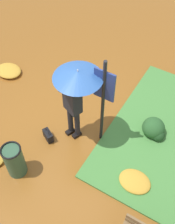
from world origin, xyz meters
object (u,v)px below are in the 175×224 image
at_px(info_sign_post, 104,95).
at_px(trash_bin, 14,160).
at_px(person_with_umbrella, 75,88).
at_px(handbag, 48,135).

xyz_separation_m(info_sign_post, trash_bin, (-1.10, -1.66, -1.03)).
bearing_deg(trash_bin, person_with_umbrella, 68.06).
height_order(person_with_umbrella, trash_bin, person_with_umbrella).
bearing_deg(person_with_umbrella, trash_bin, -111.94).
height_order(info_sign_post, handbag, info_sign_post).
xyz_separation_m(handbag, trash_bin, (-0.08, -1.00, 0.29)).
relative_size(person_with_umbrella, trash_bin, 2.45).
height_order(person_with_umbrella, info_sign_post, info_sign_post).
bearing_deg(person_with_umbrella, info_sign_post, 21.72).
bearing_deg(handbag, trash_bin, -94.59).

